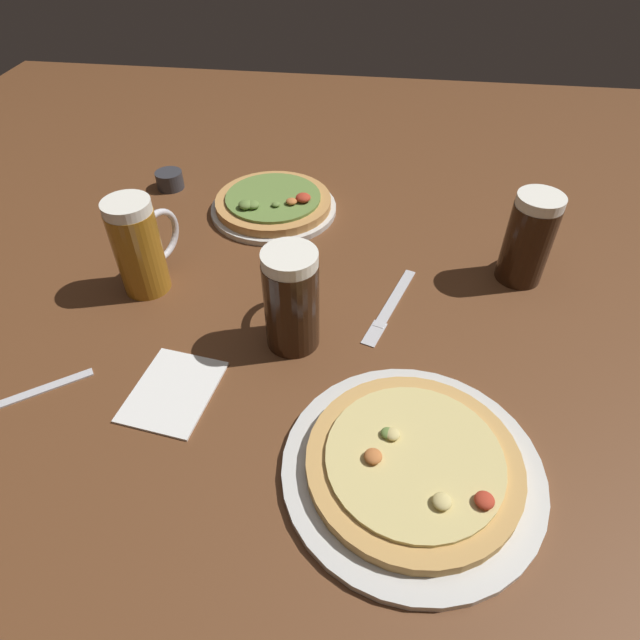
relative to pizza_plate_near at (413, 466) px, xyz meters
name	(u,v)px	position (x,y,z in m)	size (l,w,h in m)	color
ground_plane	(320,335)	(-0.15, 0.25, -0.03)	(2.40, 2.40, 0.03)	brown
pizza_plate_near	(413,466)	(0.00, 0.00, 0.00)	(0.33, 0.33, 0.05)	silver
pizza_plate_far	(274,204)	(-0.30, 0.59, 0.00)	(0.27, 0.27, 0.05)	silver
beer_mug_dark	(530,238)	(0.19, 0.43, 0.07)	(0.10, 0.13, 0.17)	black
beer_mug_amber	(140,246)	(-0.47, 0.32, 0.07)	(0.08, 0.14, 0.17)	#9E6619
beer_mug_pale	(292,299)	(-0.19, 0.22, 0.07)	(0.08, 0.14, 0.17)	black
ramekin_sauce	(170,180)	(-0.55, 0.66, 0.00)	(0.06, 0.06, 0.04)	#333338
napkin_folded	(173,390)	(-0.35, 0.09, -0.01)	(0.11, 0.15, 0.01)	white
knife_right	(390,305)	(-0.04, 0.32, -0.01)	(0.09, 0.21, 0.01)	silver
fork_spare	(6,402)	(-0.58, 0.04, -0.01)	(0.19, 0.15, 0.01)	silver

